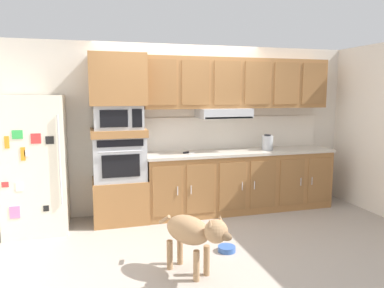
{
  "coord_description": "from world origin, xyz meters",
  "views": [
    {
      "loc": [
        -1.3,
        -4.28,
        1.78
      ],
      "look_at": [
        -0.07,
        0.13,
        1.14
      ],
      "focal_mm": 33.99,
      "sensor_mm": 36.0,
      "label": 1
    }
  ],
  "objects_px": {
    "microwave": "(118,117)",
    "screwdriver": "(186,152)",
    "built_in_oven": "(119,158)",
    "refrigerator": "(35,164)",
    "electric_kettle": "(267,143)",
    "dog": "(194,232)",
    "dog_food_bowl": "(227,249)"
  },
  "relations": [
    {
      "from": "screwdriver",
      "to": "electric_kettle",
      "type": "height_order",
      "value": "electric_kettle"
    },
    {
      "from": "screwdriver",
      "to": "dog",
      "type": "distance_m",
      "value": 1.86
    },
    {
      "from": "refrigerator",
      "to": "built_in_oven",
      "type": "height_order",
      "value": "refrigerator"
    },
    {
      "from": "built_in_oven",
      "to": "dog",
      "type": "xyz_separation_m",
      "value": [
        0.57,
        -1.77,
        -0.46
      ]
    },
    {
      "from": "electric_kettle",
      "to": "built_in_oven",
      "type": "bearing_deg",
      "value": 178.79
    },
    {
      "from": "screwdriver",
      "to": "electric_kettle",
      "type": "distance_m",
      "value": 1.28
    },
    {
      "from": "dog",
      "to": "dog_food_bowl",
      "type": "xyz_separation_m",
      "value": [
        0.51,
        0.41,
        -0.41
      ]
    },
    {
      "from": "refrigerator",
      "to": "microwave",
      "type": "relative_size",
      "value": 2.73
    },
    {
      "from": "microwave",
      "to": "refrigerator",
      "type": "bearing_deg",
      "value": -176.37
    },
    {
      "from": "dog",
      "to": "dog_food_bowl",
      "type": "bearing_deg",
      "value": 96.04
    },
    {
      "from": "screwdriver",
      "to": "built_in_oven",
      "type": "bearing_deg",
      "value": 178.79
    },
    {
      "from": "microwave",
      "to": "screwdriver",
      "type": "bearing_deg",
      "value": -1.21
    },
    {
      "from": "built_in_oven",
      "to": "screwdriver",
      "type": "distance_m",
      "value": 0.96
    },
    {
      "from": "refrigerator",
      "to": "microwave",
      "type": "xyz_separation_m",
      "value": [
        1.07,
        0.07,
        0.58
      ]
    },
    {
      "from": "refrigerator",
      "to": "dog",
      "type": "height_order",
      "value": "refrigerator"
    },
    {
      "from": "refrigerator",
      "to": "screwdriver",
      "type": "height_order",
      "value": "refrigerator"
    },
    {
      "from": "built_in_oven",
      "to": "microwave",
      "type": "height_order",
      "value": "microwave"
    },
    {
      "from": "microwave",
      "to": "dog",
      "type": "height_order",
      "value": "microwave"
    },
    {
      "from": "microwave",
      "to": "electric_kettle",
      "type": "distance_m",
      "value": 2.27
    },
    {
      "from": "built_in_oven",
      "to": "microwave",
      "type": "relative_size",
      "value": 1.09
    },
    {
      "from": "microwave",
      "to": "dog_food_bowl",
      "type": "relative_size",
      "value": 3.22
    },
    {
      "from": "refrigerator",
      "to": "electric_kettle",
      "type": "xyz_separation_m",
      "value": [
        3.3,
        0.02,
        0.15
      ]
    },
    {
      "from": "screwdriver",
      "to": "microwave",
      "type": "bearing_deg",
      "value": 178.79
    },
    {
      "from": "dog_food_bowl",
      "to": "microwave",
      "type": "bearing_deg",
      "value": 128.37
    },
    {
      "from": "built_in_oven",
      "to": "microwave",
      "type": "bearing_deg",
      "value": -0.77
    },
    {
      "from": "microwave",
      "to": "built_in_oven",
      "type": "bearing_deg",
      "value": 179.23
    },
    {
      "from": "dog",
      "to": "microwave",
      "type": "bearing_deg",
      "value": 165.02
    },
    {
      "from": "screwdriver",
      "to": "dog_food_bowl",
      "type": "xyz_separation_m",
      "value": [
        0.12,
        -1.34,
        -0.9
      ]
    },
    {
      "from": "microwave",
      "to": "dog_food_bowl",
      "type": "distance_m",
      "value": 2.25
    },
    {
      "from": "microwave",
      "to": "screwdriver",
      "type": "relative_size",
      "value": 3.88
    },
    {
      "from": "built_in_oven",
      "to": "dog_food_bowl",
      "type": "xyz_separation_m",
      "value": [
        1.08,
        -1.36,
        -0.87
      ]
    },
    {
      "from": "refrigerator",
      "to": "electric_kettle",
      "type": "distance_m",
      "value": 3.3
    }
  ]
}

